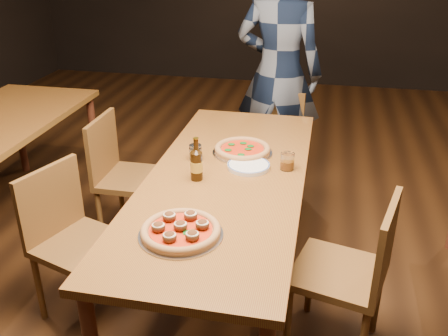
% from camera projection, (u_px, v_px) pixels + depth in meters
% --- Properties ---
extents(ground, '(9.00, 9.00, 0.00)m').
position_uv_depth(ground, '(226.00, 292.00, 2.89)').
color(ground, black).
extents(table_main, '(0.80, 2.00, 0.75)m').
position_uv_depth(table_main, '(226.00, 188.00, 2.60)').
color(table_main, brown).
rests_on(table_main, ground).
extents(chair_main_nw, '(0.51, 0.51, 0.86)m').
position_uv_depth(chair_main_nw, '(81.00, 244.00, 2.57)').
color(chair_main_nw, brown).
rests_on(chair_main_nw, ground).
extents(chair_main_sw, '(0.41, 0.41, 0.88)m').
position_uv_depth(chair_main_sw, '(133.00, 178.00, 3.25)').
color(chair_main_sw, brown).
rests_on(chair_main_sw, ground).
extents(chair_main_e, '(0.50, 0.50, 0.88)m').
position_uv_depth(chair_main_e, '(338.00, 272.00, 2.35)').
color(chair_main_e, brown).
rests_on(chair_main_e, ground).
extents(chair_end, '(0.45, 0.45, 0.83)m').
position_uv_depth(chair_end, '(272.00, 146.00, 3.80)').
color(chair_end, brown).
rests_on(chair_end, ground).
extents(pizza_meatball, '(0.35, 0.35, 0.06)m').
position_uv_depth(pizza_meatball, '(181.00, 230.00, 2.06)').
color(pizza_meatball, '#B7B7BF').
rests_on(pizza_meatball, table_main).
extents(pizza_margherita, '(0.34, 0.34, 0.04)m').
position_uv_depth(pizza_margherita, '(242.00, 150.00, 2.83)').
color(pizza_margherita, '#B7B7BF').
rests_on(pizza_margherita, table_main).
extents(plate_stack, '(0.23, 0.23, 0.02)m').
position_uv_depth(plate_stack, '(249.00, 166.00, 2.66)').
color(plate_stack, white).
rests_on(plate_stack, table_main).
extents(beer_bottle, '(0.06, 0.06, 0.22)m').
position_uv_depth(beer_bottle, '(197.00, 165.00, 2.50)').
color(beer_bottle, black).
rests_on(beer_bottle, table_main).
extents(water_glass, '(0.07, 0.07, 0.09)m').
position_uv_depth(water_glass, '(195.00, 152.00, 2.74)').
color(water_glass, white).
rests_on(water_glass, table_main).
extents(amber_glass, '(0.07, 0.07, 0.09)m').
position_uv_depth(amber_glass, '(287.00, 161.00, 2.63)').
color(amber_glass, '#AC5B13').
rests_on(amber_glass, table_main).
extents(diner, '(0.71, 0.51, 1.82)m').
position_uv_depth(diner, '(279.00, 74.00, 3.80)').
color(diner, black).
rests_on(diner, ground).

